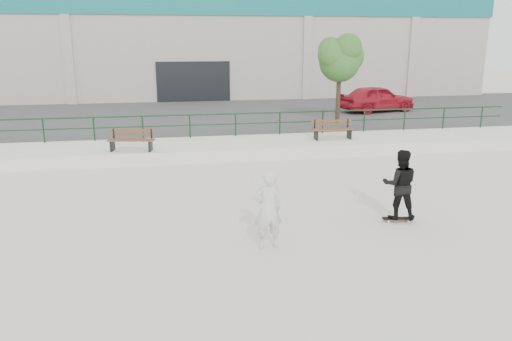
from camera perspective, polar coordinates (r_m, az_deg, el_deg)
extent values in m
plane|color=beige|center=(11.89, 0.39, -8.30)|extent=(120.00, 120.00, 0.00)
cube|color=silver|center=(20.82, -4.54, 2.51)|extent=(30.00, 3.00, 0.50)
cube|color=#404040|center=(29.15, -6.33, 6.00)|extent=(60.00, 14.00, 0.50)
cylinder|color=#14371D|center=(21.87, -4.97, 6.42)|extent=(28.00, 0.06, 0.06)
cylinder|color=#14371D|center=(21.94, -4.95, 5.26)|extent=(28.00, 0.05, 0.05)
cylinder|color=#14371D|center=(22.40, -23.11, 4.19)|extent=(0.06, 0.06, 1.00)
cylinder|color=#14371D|center=(22.04, -18.03, 4.50)|extent=(0.06, 0.06, 1.00)
cylinder|color=#14371D|center=(21.87, -12.82, 4.78)|extent=(0.06, 0.06, 1.00)
cylinder|color=#14371D|center=(21.87, -7.56, 5.03)|extent=(0.06, 0.06, 1.00)
cylinder|color=#14371D|center=(22.06, -2.35, 5.22)|extent=(0.06, 0.06, 1.00)
cylinder|color=#14371D|center=(22.43, 2.74, 5.38)|extent=(0.06, 0.06, 1.00)
cylinder|color=#14371D|center=(22.96, 7.62, 5.48)|extent=(0.06, 0.06, 1.00)
cylinder|color=#14371D|center=(23.66, 12.26, 5.55)|extent=(0.06, 0.06, 1.00)
cylinder|color=#14371D|center=(24.49, 16.60, 5.58)|extent=(0.06, 0.06, 1.00)
cylinder|color=#14371D|center=(25.46, 20.64, 5.58)|extent=(0.06, 0.06, 1.00)
cylinder|color=#14371D|center=(26.54, 24.37, 5.55)|extent=(0.06, 0.06, 1.00)
cube|color=#ABA699|center=(42.79, -7.94, 13.77)|extent=(44.00, 16.00, 8.00)
cube|color=#177774|center=(42.86, -8.09, 17.92)|extent=(44.20, 16.20, 1.80)
cube|color=black|center=(34.89, -7.14, 9.65)|extent=(5.00, 0.15, 3.20)
cube|color=#ABA699|center=(35.18, -20.60, 11.33)|extent=(0.60, 0.25, 6.20)
cube|color=#ABA699|center=(36.11, 5.85, 12.24)|extent=(0.60, 0.25, 6.20)
cube|color=#ABA699|center=(39.10, 17.43, 11.85)|extent=(0.60, 0.25, 6.20)
cube|color=brown|center=(19.52, -14.22, 3.29)|extent=(1.75, 0.48, 0.04)
cube|color=brown|center=(19.69, -14.08, 3.39)|extent=(1.75, 0.48, 0.04)
cube|color=brown|center=(19.85, -13.95, 3.49)|extent=(1.75, 0.48, 0.04)
cube|color=brown|center=(19.89, -13.92, 4.06)|extent=(1.73, 0.41, 0.10)
cube|color=brown|center=(19.87, -13.95, 4.45)|extent=(1.73, 0.41, 0.10)
cube|color=black|center=(19.94, -16.08, 2.76)|extent=(0.16, 0.49, 0.41)
cube|color=black|center=(20.10, -15.95, 4.03)|extent=(0.07, 0.06, 0.41)
cube|color=black|center=(19.55, -11.96, 2.79)|extent=(0.16, 0.49, 0.41)
cube|color=black|center=(19.71, -11.86, 4.09)|extent=(0.07, 0.06, 0.41)
cube|color=brown|center=(21.48, 8.92, 4.59)|extent=(1.78, 0.16, 0.04)
cube|color=brown|center=(21.64, 8.78, 4.67)|extent=(1.78, 0.16, 0.04)
cube|color=brown|center=(21.81, 8.64, 4.76)|extent=(1.78, 0.16, 0.04)
cube|color=brown|center=(21.85, 8.59, 5.28)|extent=(1.78, 0.08, 0.10)
cube|color=brown|center=(21.83, 8.61, 5.63)|extent=(1.78, 0.08, 0.10)
cube|color=black|center=(21.47, 6.87, 4.07)|extent=(0.07, 0.49, 0.41)
cube|color=black|center=(21.64, 6.72, 5.25)|extent=(0.06, 0.05, 0.41)
cube|color=black|center=(21.92, 10.60, 4.14)|extent=(0.07, 0.49, 0.41)
cube|color=black|center=(22.09, 10.43, 5.30)|extent=(0.06, 0.05, 0.41)
cylinder|color=#453122|center=(25.30, 9.37, 8.18)|extent=(0.22, 0.22, 2.66)
sphere|color=#316D28|center=(25.17, 9.54, 12.19)|extent=(2.00, 2.00, 2.00)
sphere|color=#316D28|center=(25.66, 10.50, 12.70)|extent=(1.55, 1.55, 1.55)
sphere|color=#316D28|center=(24.80, 8.76, 12.96)|extent=(1.44, 1.44, 1.44)
sphere|color=#316D28|center=(24.81, 10.46, 13.66)|extent=(1.33, 1.33, 1.33)
sphere|color=#316D28|center=(25.46, 8.53, 13.51)|extent=(1.22, 1.22, 1.22)
imported|color=#AC1524|center=(30.55, 13.66, 8.01)|extent=(4.81, 2.77, 1.54)
cube|color=black|center=(13.73, 15.85, -5.27)|extent=(0.80, 0.31, 0.02)
cube|color=brown|center=(13.73, 15.84, -5.34)|extent=(0.80, 0.31, 0.01)
cube|color=gray|center=(13.67, 14.79, -5.47)|extent=(0.08, 0.17, 0.03)
cube|color=gray|center=(13.82, 16.87, -5.39)|extent=(0.08, 0.17, 0.03)
cylinder|color=white|center=(13.59, 14.90, -5.68)|extent=(0.06, 0.03, 0.06)
cylinder|color=white|center=(13.76, 14.68, -5.40)|extent=(0.06, 0.03, 0.06)
cylinder|color=white|center=(13.75, 16.99, -5.59)|extent=(0.06, 0.03, 0.06)
cylinder|color=white|center=(13.91, 16.74, -5.32)|extent=(0.06, 0.03, 0.06)
imported|color=black|center=(13.45, 16.13, -1.54)|extent=(1.06, 0.94, 1.84)
imported|color=silver|center=(11.32, 1.38, -4.47)|extent=(0.74, 0.54, 1.86)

